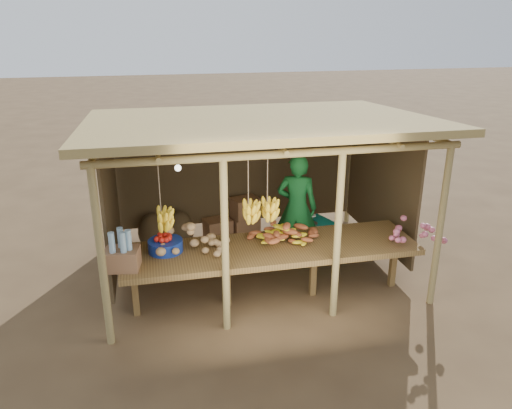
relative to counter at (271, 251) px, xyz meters
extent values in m
plane|color=brown|center=(0.00, 0.95, -0.74)|extent=(60.00, 60.00, 0.00)
cylinder|color=#96814D|center=(-2.10, -0.55, 0.36)|extent=(0.09, 0.09, 2.20)
cylinder|color=#96814D|center=(2.10, -0.55, 0.36)|extent=(0.09, 0.09, 2.20)
cylinder|color=#96814D|center=(-2.10, 2.45, 0.36)|extent=(0.09, 0.09, 2.20)
cylinder|color=#96814D|center=(2.10, 2.45, 0.36)|extent=(0.09, 0.09, 2.20)
cylinder|color=#96814D|center=(-0.70, -0.55, 0.36)|extent=(0.09, 0.09, 2.20)
cylinder|color=#96814D|center=(0.70, -0.55, 0.36)|extent=(0.09, 0.09, 2.20)
cylinder|color=#96814D|center=(0.00, -0.55, 1.46)|extent=(4.40, 0.09, 0.09)
cylinder|color=#96814D|center=(0.00, 2.45, 1.46)|extent=(4.40, 0.09, 0.09)
cube|color=#A78C4E|center=(0.00, 0.95, 1.55)|extent=(4.70, 3.50, 0.28)
cube|color=#4B3A22|center=(0.00, 2.43, 0.47)|extent=(4.20, 0.04, 1.98)
cube|color=#4B3A22|center=(-2.08, 1.15, 0.47)|extent=(0.04, 2.40, 1.98)
cube|color=#4B3A22|center=(2.08, 1.15, 0.47)|extent=(0.04, 2.40, 1.98)
cube|color=brown|center=(0.00, 0.00, 0.02)|extent=(3.90, 1.05, 0.08)
cube|color=brown|center=(-1.80, 0.00, -0.38)|extent=(0.08, 0.08, 0.72)
cube|color=brown|center=(-0.60, 0.00, -0.38)|extent=(0.08, 0.08, 0.72)
cube|color=brown|center=(0.60, 0.00, -0.38)|extent=(0.08, 0.08, 0.72)
cube|color=brown|center=(1.80, 0.00, -0.38)|extent=(0.08, 0.08, 0.72)
cylinder|color=navy|center=(-1.37, 0.16, 0.14)|extent=(0.45, 0.45, 0.16)
cube|color=brown|center=(-1.90, -0.22, 0.19)|extent=(0.45, 0.38, 0.25)
imported|color=#17692B|center=(0.70, 1.16, 0.12)|extent=(0.74, 0.63, 1.73)
cube|color=brown|center=(1.00, 1.24, -0.48)|extent=(0.68, 0.63, 0.51)
cube|color=#0D9394|center=(1.00, 1.24, -0.20)|extent=(0.76, 0.71, 0.05)
cube|color=brown|center=(0.07, 2.15, -0.54)|extent=(0.52, 0.45, 0.35)
cube|color=brown|center=(0.07, 2.15, -0.19)|extent=(0.52, 0.45, 0.35)
cube|color=brown|center=(-0.42, 2.15, -0.54)|extent=(0.52, 0.45, 0.35)
ellipsoid|color=#4B3A22|center=(-1.53, 2.15, -0.45)|extent=(0.50, 0.50, 0.67)
ellipsoid|color=#4B3A22|center=(-1.08, 2.15, -0.45)|extent=(0.50, 0.50, 0.67)
camera|label=1|loc=(-1.48, -5.82, 2.88)|focal=35.00mm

